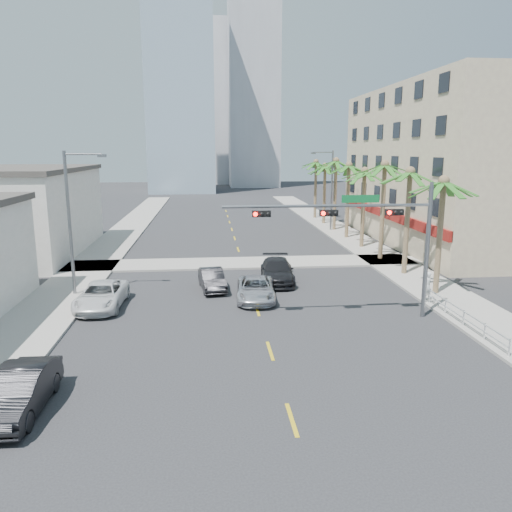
{
  "coord_description": "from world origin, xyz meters",
  "views": [
    {
      "loc": [
        -2.71,
        -17.31,
        9.02
      ],
      "look_at": [
        -0.21,
        8.56,
        3.5
      ],
      "focal_mm": 35.0,
      "sensor_mm": 36.0,
      "label": 1
    }
  ],
  "objects": [
    {
      "name": "palm_tree_2",
      "position": [
        11.6,
        22.4,
        7.78
      ],
      "size": [
        4.8,
        4.8,
        8.52
      ],
      "color": "brown",
      "rests_on": "ground"
    },
    {
      "name": "palm_tree_0",
      "position": [
        11.6,
        12.0,
        7.08
      ],
      "size": [
        4.8,
        4.8,
        7.8
      ],
      "color": "brown",
      "rests_on": "ground"
    },
    {
      "name": "tower_far_right",
      "position": [
        9.0,
        110.0,
        30.0
      ],
      "size": [
        12.0,
        12.0,
        60.0
      ],
      "primitive_type": "cube",
      "color": "#ADADB2",
      "rests_on": "ground"
    },
    {
      "name": "building_left_far",
      "position": [
        -19.5,
        28.0,
        3.6
      ],
      "size": [
        11.0,
        18.0,
        7.2
      ],
      "primitive_type": "cube",
      "color": "beige",
      "rests_on": "ground"
    },
    {
      "name": "car_parked_far",
      "position": [
        -8.99,
        11.35,
        0.74
      ],
      "size": [
        2.61,
        5.37,
        1.47
      ],
      "primitive_type": "imported",
      "rotation": [
        0.0,
        0.0,
        -0.03
      ],
      "color": "silver",
      "rests_on": "ground"
    },
    {
      "name": "palm_tree_6",
      "position": [
        11.6,
        43.2,
        7.08
      ],
      "size": [
        4.8,
        4.8,
        7.8
      ],
      "color": "brown",
      "rests_on": "ground"
    },
    {
      "name": "sidewalk_left",
      "position": [
        -12.0,
        20.0,
        0.07
      ],
      "size": [
        4.0,
        120.0,
        0.15
      ],
      "primitive_type": "cube",
      "color": "gray",
      "rests_on": "ground"
    },
    {
      "name": "palm_tree_5",
      "position": [
        11.6,
        38.0,
        7.78
      ],
      "size": [
        4.8,
        4.8,
        8.52
      ],
      "color": "brown",
      "rests_on": "ground"
    },
    {
      "name": "palm_tree_7",
      "position": [
        11.6,
        48.4,
        7.43
      ],
      "size": [
        4.8,
        4.8,
        8.16
      ],
      "color": "brown",
      "rests_on": "ground"
    },
    {
      "name": "pedestrian",
      "position": [
        10.3,
        10.46,
        1.03
      ],
      "size": [
        0.76,
        0.66,
        1.76
      ],
      "primitive_type": "imported",
      "rotation": [
        0.0,
        0.0,
        3.59
      ],
      "color": "silver",
      "rests_on": "sidewalk_right"
    },
    {
      "name": "tower_far_center",
      "position": [
        -3.0,
        125.0,
        21.0
      ],
      "size": [
        16.0,
        16.0,
        42.0
      ],
      "primitive_type": "cube",
      "color": "#ADADB2",
      "rests_on": "ground"
    },
    {
      "name": "palm_tree_3",
      "position": [
        11.6,
        27.6,
        7.08
      ],
      "size": [
        4.8,
        4.8,
        7.8
      ],
      "color": "brown",
      "rests_on": "ground"
    },
    {
      "name": "building_right",
      "position": [
        21.99,
        30.0,
        7.5
      ],
      "size": [
        15.25,
        28.0,
        15.0
      ],
      "color": "tan",
      "rests_on": "ground"
    },
    {
      "name": "palm_tree_4",
      "position": [
        11.6,
        32.8,
        7.43
      ],
      "size": [
        4.8,
        4.8,
        8.16
      ],
      "color": "brown",
      "rests_on": "ground"
    },
    {
      "name": "sidewalk_cross",
      "position": [
        0.0,
        22.0,
        0.07
      ],
      "size": [
        80.0,
        4.0,
        0.15
      ],
      "primitive_type": "cube",
      "color": "gray",
      "rests_on": "ground"
    },
    {
      "name": "sidewalk_right",
      "position": [
        12.0,
        20.0,
        0.07
      ],
      "size": [
        4.0,
        120.0,
        0.15
      ],
      "primitive_type": "cube",
      "color": "gray",
      "rests_on": "ground"
    },
    {
      "name": "tower_far_left",
      "position": [
        -8.0,
        95.0,
        24.0
      ],
      "size": [
        14.0,
        14.0,
        48.0
      ],
      "primitive_type": "cube",
      "color": "#99B2C6",
      "rests_on": "ground"
    },
    {
      "name": "streetlight_left",
      "position": [
        -11.0,
        14.0,
        5.06
      ],
      "size": [
        2.55,
        0.25,
        9.0
      ],
      "color": "slate",
      "rests_on": "ground"
    },
    {
      "name": "guardrail",
      "position": [
        10.3,
        6.0,
        0.67
      ],
      "size": [
        0.08,
        8.08,
        1.0
      ],
      "color": "silver",
      "rests_on": "ground"
    },
    {
      "name": "car_parked_mid",
      "position": [
        -9.4,
        -0.55,
        0.78
      ],
      "size": [
        1.72,
        4.73,
        1.55
      ],
      "primitive_type": "imported",
      "rotation": [
        0.0,
        0.0,
        -0.02
      ],
      "color": "black",
      "rests_on": "ground"
    },
    {
      "name": "car_lane_center",
      "position": [
        0.11,
        12.05,
        0.69
      ],
      "size": [
        2.65,
        5.11,
        1.38
      ],
      "primitive_type": "imported",
      "rotation": [
        0.0,
        0.0,
        -0.08
      ],
      "color": "silver",
      "rests_on": "ground"
    },
    {
      "name": "car_lane_left",
      "position": [
        -2.53,
        14.64,
        0.68
      ],
      "size": [
        1.96,
        4.3,
        1.37
      ],
      "primitive_type": "imported",
      "rotation": [
        0.0,
        0.0,
        0.13
      ],
      "color": "black",
      "rests_on": "ground"
    },
    {
      "name": "ground",
      "position": [
        0.0,
        0.0,
        0.0
      ],
      "size": [
        260.0,
        260.0,
        0.0
      ],
      "primitive_type": "plane",
      "color": "#262628",
      "rests_on": "ground"
    },
    {
      "name": "streetlight_right",
      "position": [
        11.0,
        38.0,
        5.06
      ],
      "size": [
        2.55,
        0.25,
        9.0
      ],
      "color": "slate",
      "rests_on": "ground"
    },
    {
      "name": "car_lane_right",
      "position": [
        2.0,
        16.14,
        0.79
      ],
      "size": [
        2.65,
        5.61,
        1.58
      ],
      "primitive_type": "imported",
      "rotation": [
        0.0,
        0.0,
        -0.08
      ],
      "color": "black",
      "rests_on": "ground"
    },
    {
      "name": "traffic_signal_mast",
      "position": [
        5.78,
        7.95,
        5.06
      ],
      "size": [
        11.12,
        0.54,
        7.2
      ],
      "color": "slate",
      "rests_on": "ground"
    },
    {
      "name": "palm_tree_1",
      "position": [
        11.6,
        17.2,
        7.43
      ],
      "size": [
        4.8,
        4.8,
        8.16
      ],
      "color": "brown",
      "rests_on": "ground"
    }
  ]
}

